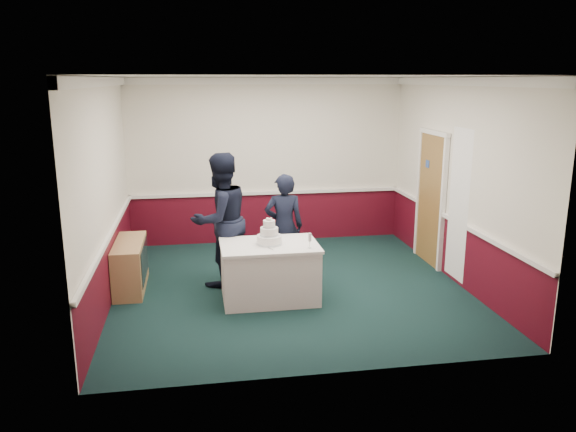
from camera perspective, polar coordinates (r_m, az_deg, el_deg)
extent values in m
plane|color=#122D28|center=(8.27, 0.20, -7.25)|extent=(5.00, 5.00, 0.00)
cube|color=silver|center=(10.27, -2.14, 5.55)|extent=(5.00, 0.05, 3.00)
cube|color=silver|center=(7.84, -17.95, 2.31)|extent=(0.05, 5.00, 3.00)
cube|color=silver|center=(8.62, 16.67, 3.40)|extent=(0.05, 5.00, 3.00)
cube|color=white|center=(7.72, 0.21, 13.84)|extent=(5.00, 5.00, 0.05)
cube|color=#4E0A18|center=(10.48, -2.09, -0.13)|extent=(5.00, 0.02, 0.90)
cube|color=white|center=(10.37, -2.11, 2.38)|extent=(4.98, 0.05, 0.06)
cube|color=white|center=(10.15, -2.20, 13.56)|extent=(5.00, 0.08, 0.12)
cube|color=#965C35|center=(9.41, 14.32, 1.59)|extent=(0.05, 0.90, 2.10)
cube|color=#234799|center=(9.44, 13.99, 5.16)|extent=(0.01, 0.12, 0.12)
cube|color=white|center=(8.44, 16.93, 1.08)|extent=(0.02, 0.60, 2.20)
cube|color=tan|center=(8.43, -15.74, -4.85)|extent=(0.40, 1.20, 0.70)
cube|color=black|center=(8.39, -14.36, -4.48)|extent=(0.01, 1.00, 0.50)
cube|color=white|center=(7.74, -1.89, -5.77)|extent=(1.28, 0.88, 0.76)
cube|color=white|center=(7.61, -1.91, -3.00)|extent=(1.32, 0.92, 0.04)
cylinder|color=white|center=(7.59, -1.92, -2.42)|extent=(0.34, 0.34, 0.12)
cylinder|color=silver|center=(7.60, -1.91, -2.76)|extent=(0.35, 0.35, 0.03)
cylinder|color=white|center=(7.56, -1.92, -1.58)|extent=(0.24, 0.24, 0.11)
cylinder|color=silver|center=(7.57, -1.92, -1.90)|extent=(0.25, 0.25, 0.02)
cylinder|color=white|center=(7.53, -1.93, -0.81)|extent=(0.16, 0.16, 0.10)
cylinder|color=silver|center=(7.54, -1.93, -1.10)|extent=(0.17, 0.17, 0.02)
sphere|color=#EDE5C9|center=(7.52, -1.94, -0.32)|extent=(0.03, 0.03, 0.03)
sphere|color=#EDE5C9|center=(7.53, -1.74, -0.28)|extent=(0.03, 0.03, 0.03)
sphere|color=#EDE5C9|center=(7.54, -2.11, -0.28)|extent=(0.03, 0.03, 0.03)
sphere|color=#EDE5C9|center=(7.50, -1.78, -0.36)|extent=(0.03, 0.03, 0.03)
sphere|color=#EDE5C9|center=(7.50, -2.12, -0.35)|extent=(0.03, 0.03, 0.03)
cube|color=silver|center=(7.41, -1.94, -3.28)|extent=(0.10, 0.21, 0.00)
cylinder|color=silver|center=(7.42, 2.21, -3.26)|extent=(0.05, 0.05, 0.01)
cylinder|color=silver|center=(7.41, 2.21, -2.91)|extent=(0.01, 0.01, 0.09)
cylinder|color=silver|center=(7.38, 2.22, -2.17)|extent=(0.04, 0.04, 0.11)
imported|color=black|center=(8.19, -6.87, -0.39)|extent=(1.20, 1.14, 1.95)
imported|color=black|center=(8.44, -0.41, -1.07)|extent=(0.61, 0.42, 1.61)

